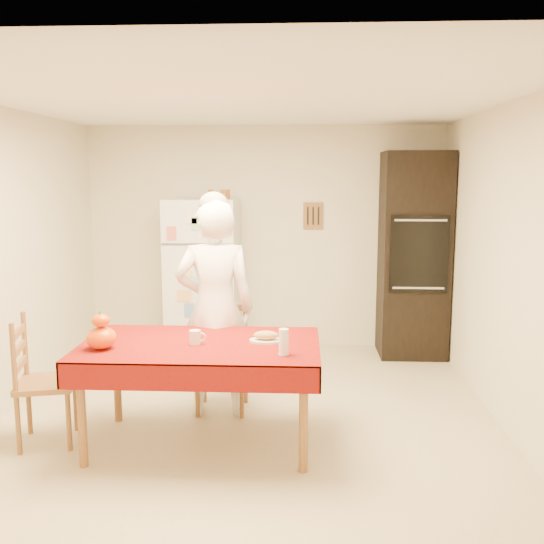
# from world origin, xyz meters

# --- Properties ---
(floor) EXTENTS (4.50, 4.50, 0.00)m
(floor) POSITION_xyz_m (0.00, 0.00, 0.00)
(floor) COLOR #BFB28A
(floor) RESTS_ON ground
(room_shell) EXTENTS (4.02, 4.52, 2.51)m
(room_shell) POSITION_xyz_m (0.00, 0.00, 1.62)
(room_shell) COLOR beige
(room_shell) RESTS_ON ground
(refrigerator) EXTENTS (0.75, 0.74, 1.70)m
(refrigerator) POSITION_xyz_m (-0.65, 1.88, 0.85)
(refrigerator) COLOR white
(refrigerator) RESTS_ON floor
(oven_cabinet) EXTENTS (0.70, 0.62, 2.20)m
(oven_cabinet) POSITION_xyz_m (1.63, 1.93, 1.10)
(oven_cabinet) COLOR black
(oven_cabinet) RESTS_ON floor
(dining_table) EXTENTS (1.70, 1.00, 0.76)m
(dining_table) POSITION_xyz_m (-0.29, -0.44, 0.69)
(dining_table) COLOR brown
(dining_table) RESTS_ON floor
(chair_far) EXTENTS (0.42, 0.40, 0.95)m
(chair_far) POSITION_xyz_m (-0.23, 0.28, 0.51)
(chair_far) COLOR brown
(chair_far) RESTS_ON floor
(chair_left) EXTENTS (0.49, 0.50, 0.95)m
(chair_left) POSITION_xyz_m (-1.49, -0.48, 0.51)
(chair_left) COLOR brown
(chair_left) RESTS_ON floor
(seated_woman) EXTENTS (0.68, 0.48, 1.76)m
(seated_woman) POSITION_xyz_m (-0.27, 0.14, 0.88)
(seated_woman) COLOR white
(seated_woman) RESTS_ON floor
(coffee_mug) EXTENTS (0.08, 0.08, 0.10)m
(coffee_mug) POSITION_xyz_m (-0.33, -0.47, 0.81)
(coffee_mug) COLOR silver
(coffee_mug) RESTS_ON dining_table
(pumpkin_lower) EXTENTS (0.21, 0.21, 0.15)m
(pumpkin_lower) POSITION_xyz_m (-0.95, -0.62, 0.84)
(pumpkin_lower) COLOR #EA3205
(pumpkin_lower) RESTS_ON dining_table
(pumpkin_upper) EXTENTS (0.12, 0.12, 0.09)m
(pumpkin_upper) POSITION_xyz_m (-0.95, -0.62, 0.96)
(pumpkin_upper) COLOR red
(pumpkin_upper) RESTS_ON pumpkin_lower
(wine_glass) EXTENTS (0.07, 0.07, 0.18)m
(wine_glass) POSITION_xyz_m (0.31, -0.70, 0.85)
(wine_glass) COLOR white
(wine_glass) RESTS_ON dining_table
(bread_plate) EXTENTS (0.24, 0.24, 0.02)m
(bread_plate) POSITION_xyz_m (0.17, -0.39, 0.77)
(bread_plate) COLOR white
(bread_plate) RESTS_ON dining_table
(bread_loaf) EXTENTS (0.18, 0.10, 0.06)m
(bread_loaf) POSITION_xyz_m (0.17, -0.39, 0.81)
(bread_loaf) COLOR #A17C4F
(bread_loaf) RESTS_ON bread_plate
(spice_jar_left) EXTENTS (0.05, 0.05, 0.10)m
(spice_jar_left) POSITION_xyz_m (-0.56, 1.93, 1.75)
(spice_jar_left) COLOR #9A4E1C
(spice_jar_left) RESTS_ON refrigerator
(spice_jar_mid) EXTENTS (0.05, 0.05, 0.10)m
(spice_jar_mid) POSITION_xyz_m (-0.43, 1.93, 1.75)
(spice_jar_mid) COLOR #95651B
(spice_jar_mid) RESTS_ON refrigerator
(spice_jar_right) EXTENTS (0.05, 0.05, 0.10)m
(spice_jar_right) POSITION_xyz_m (-0.38, 1.93, 1.75)
(spice_jar_right) COLOR brown
(spice_jar_right) RESTS_ON refrigerator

